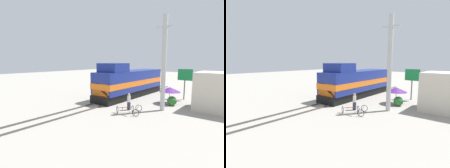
% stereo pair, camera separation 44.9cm
% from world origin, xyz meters
% --- Properties ---
extents(ground_plane, '(120.00, 120.00, 0.00)m').
position_xyz_m(ground_plane, '(0.00, 0.00, 0.00)').
color(ground_plane, gray).
extents(rail_near, '(0.08, 30.12, 0.15)m').
position_xyz_m(rail_near, '(-0.72, 0.00, 0.07)').
color(rail_near, '#4C4742').
rests_on(rail_near, ground_plane).
extents(rail_far, '(0.08, 30.12, 0.15)m').
position_xyz_m(rail_far, '(0.72, 0.00, 0.07)').
color(rail_far, '#4C4742').
rests_on(rail_far, ground_plane).
extents(locomotive, '(3.13, 13.46, 4.77)m').
position_xyz_m(locomotive, '(0.00, 2.75, 1.99)').
color(locomotive, black).
rests_on(locomotive, ground_plane).
extents(utility_pole, '(1.80, 0.45, 9.51)m').
position_xyz_m(utility_pole, '(6.54, -0.92, 4.80)').
color(utility_pole, '#B2B2AD').
rests_on(utility_pole, ground_plane).
extents(vendor_umbrella, '(2.46, 2.46, 1.99)m').
position_xyz_m(vendor_umbrella, '(5.99, 2.35, 1.71)').
color(vendor_umbrella, '#4C4C4C').
rests_on(vendor_umbrella, ground_plane).
extents(billboard_sign, '(1.86, 0.12, 3.99)m').
position_xyz_m(billboard_sign, '(6.62, 5.79, 2.97)').
color(billboard_sign, '#595959').
rests_on(billboard_sign, ground_plane).
extents(shrub_cluster, '(1.06, 1.06, 1.06)m').
position_xyz_m(shrub_cluster, '(6.56, 1.67, 0.53)').
color(shrub_cluster, '#2D722D').
rests_on(shrub_cluster, ground_plane).
extents(person_bystander, '(0.34, 0.34, 1.74)m').
position_xyz_m(person_bystander, '(3.79, -2.96, 0.95)').
color(person_bystander, '#2D3347').
rests_on(person_bystander, ground_plane).
extents(bicycle, '(1.27, 1.89, 0.67)m').
position_xyz_m(bicycle, '(5.17, -3.55, 0.34)').
color(bicycle, black).
rests_on(bicycle, ground_plane).
extents(bicycle_spare, '(1.53, 1.68, 0.65)m').
position_xyz_m(bicycle_spare, '(4.03, -3.96, 0.34)').
color(bicycle_spare, black).
rests_on(bicycle_spare, ground_plane).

